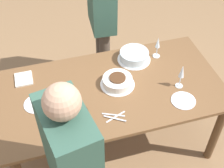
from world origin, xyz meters
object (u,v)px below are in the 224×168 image
object	(u,v)px
wine_glass_near	(182,73)
person_watching	(102,9)
cake_front_chocolate	(73,118)
wine_glass_far	(158,44)
person_cutting	(73,167)
cake_center_white	(117,81)
cake_back_decorated	(134,56)

from	to	relation	value
wine_glass_near	person_watching	xyz separation A→B (m)	(-0.38, 0.98, 0.04)
cake_front_chocolate	person_watching	bearing A→B (deg)	65.49
wine_glass_far	person_cutting	size ratio (longest dim) A/B	0.13
cake_center_white	person_watching	xyz separation A→B (m)	(0.09, 0.83, 0.16)
wine_glass_near	person_cutting	xyz separation A→B (m)	(-0.96, -0.60, 0.07)
person_cutting	person_watching	world-z (taller)	person_cutting
cake_front_chocolate	person_cutting	size ratio (longest dim) A/B	0.17
person_cutting	person_watching	size ratio (longest dim) A/B	1.02
person_cutting	wine_glass_far	bearing A→B (deg)	-52.85
cake_back_decorated	person_cutting	distance (m)	1.26
wine_glass_far	wine_glass_near	bearing A→B (deg)	-84.81
cake_center_white	cake_back_decorated	distance (m)	0.34
wine_glass_far	cake_center_white	bearing A→B (deg)	-150.62
cake_back_decorated	wine_glass_far	size ratio (longest dim) A/B	1.44
wine_glass_near	wine_glass_far	distance (m)	0.40
wine_glass_near	person_watching	bearing A→B (deg)	110.99
cake_back_decorated	wine_glass_near	xyz separation A→B (m)	(0.24, -0.41, 0.10)
cake_back_decorated	wine_glass_near	size ratio (longest dim) A/B	1.32
cake_front_chocolate	wine_glass_near	size ratio (longest dim) A/B	1.22
person_cutting	cake_front_chocolate	bearing A→B (deg)	-19.64
cake_center_white	cake_front_chocolate	bearing A→B (deg)	-145.88
cake_center_white	cake_back_decorated	size ratio (longest dim) A/B	0.96
cake_front_chocolate	wine_glass_far	size ratio (longest dim) A/B	1.33
cake_center_white	cake_front_chocolate	size ratio (longest dim) A/B	1.04
cake_back_decorated	person_watching	size ratio (longest dim) A/B	0.18
wine_glass_far	person_cutting	xyz separation A→B (m)	(-0.93, -1.00, 0.08)
cake_back_decorated	person_watching	bearing A→B (deg)	103.23
person_watching	person_cutting	bearing A→B (deg)	-16.08
cake_back_decorated	wine_glass_far	xyz separation A→B (m)	(0.21, -0.01, 0.09)
cake_front_chocolate	wine_glass_near	world-z (taller)	wine_glass_near
cake_front_chocolate	person_watching	world-z (taller)	person_watching
cake_center_white	person_cutting	world-z (taller)	person_cutting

